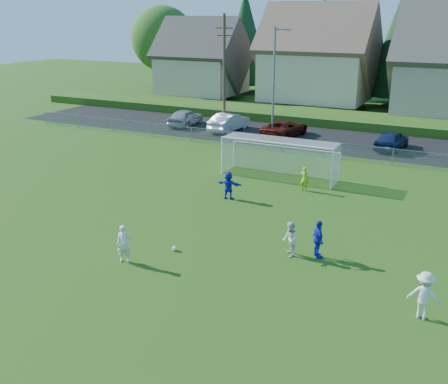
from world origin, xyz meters
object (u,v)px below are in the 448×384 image
at_px(player_white_b, 290,239).
at_px(player_white_c, 424,295).
at_px(player_blue_a, 318,239).
at_px(soccer_ball, 175,248).
at_px(car_a, 185,117).
at_px(car_b, 229,122).
at_px(car_c, 285,128).
at_px(soccer_goal, 281,152).
at_px(player_blue_b, 229,185).
at_px(goalkeeper, 304,179).
at_px(car_e, 392,140).
at_px(player_white_a, 124,244).

xyz_separation_m(player_white_b, player_white_c, (5.75, -2.59, 0.10)).
bearing_deg(player_white_b, player_blue_a, 77.76).
xyz_separation_m(soccer_ball, player_white_c, (10.48, -0.78, 0.76)).
xyz_separation_m(player_white_c, car_a, (-24.03, 24.63, -0.09)).
distance_m(car_b, car_c, 5.21).
bearing_deg(soccer_ball, soccer_goal, 89.16).
relative_size(soccer_ball, car_a, 0.05).
relative_size(soccer_ball, player_blue_a, 0.13).
relative_size(soccer_ball, player_blue_b, 0.14).
relative_size(goalkeeper, soccer_goal, 0.19).
relative_size(player_blue_a, car_e, 0.39).
relative_size(car_a, car_e, 1.06).
bearing_deg(player_white_a, car_a, 92.45).
distance_m(player_white_b, car_b, 25.65).
height_order(player_white_c, player_blue_b, player_white_c).
xyz_separation_m(player_white_a, car_e, (6.62, 25.00, -0.07)).
bearing_deg(player_blue_a, player_white_b, 73.59).
height_order(soccer_ball, car_a, car_a).
distance_m(player_blue_b, car_e, 17.04).
bearing_deg(player_white_c, player_white_a, 8.87).
height_order(soccer_ball, car_b, car_b).
bearing_deg(car_c, soccer_goal, 116.52).
distance_m(soccer_ball, player_blue_b, 7.36).
bearing_deg(soccer_goal, player_blue_b, -101.60).
bearing_deg(player_white_a, player_blue_b, 64.42).
bearing_deg(soccer_goal, player_blue_a, -61.35).
bearing_deg(soccer_ball, car_a, 119.61).
distance_m(car_e, soccer_goal, 11.77).
distance_m(player_blue_b, car_b, 18.13).
distance_m(car_a, car_b, 4.71).
height_order(player_blue_a, goalkeeper, player_blue_a).
relative_size(player_white_a, player_blue_b, 1.03).
bearing_deg(car_b, player_white_c, 132.93).
distance_m(player_blue_b, soccer_goal, 5.47).
height_order(car_a, soccer_goal, soccer_goal).
distance_m(player_white_a, player_blue_b, 9.14).
relative_size(player_white_b, player_white_c, 0.89).
relative_size(player_blue_a, car_a, 0.37).
xyz_separation_m(car_c, soccer_goal, (3.83, -11.14, 0.91)).
height_order(car_c, soccer_goal, soccer_goal).
relative_size(player_white_c, soccer_goal, 0.23).
bearing_deg(player_blue_a, player_blue_b, 16.96).
relative_size(player_blue_b, car_a, 0.34).
bearing_deg(player_white_a, soccer_ball, 31.77).
bearing_deg(car_a, soccer_goal, 136.55).
xyz_separation_m(player_white_b, car_e, (0.58, 21.33, -0.03)).
bearing_deg(car_c, car_e, -176.09).
xyz_separation_m(player_white_a, player_blue_b, (0.41, 9.13, -0.03)).
bearing_deg(player_white_a, car_c, 72.20).
height_order(player_blue_a, car_c, player_blue_a).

